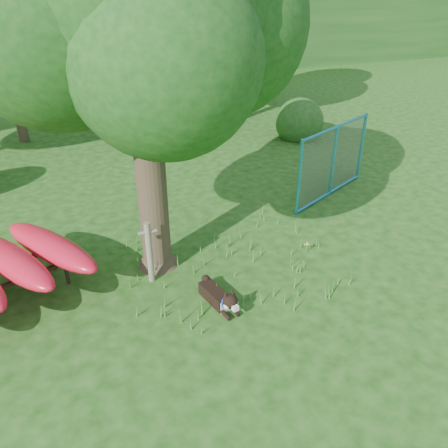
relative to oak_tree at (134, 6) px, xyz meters
name	(u,v)px	position (x,y,z in m)	size (l,w,h in m)	color
ground	(242,304)	(1.00, -1.94, -4.76)	(80.00, 80.00, 0.00)	#16440D
oak_tree	(134,6)	(0.00, 0.00, 0.00)	(5.87, 5.21, 7.14)	#372B1E
wooden_post	(149,251)	(-0.26, -0.56, -4.09)	(0.34, 0.12, 1.27)	#6E6353
husky_dog	(220,298)	(0.62, -1.83, -4.58)	(0.40, 1.16, 0.51)	black
fence_section	(333,161)	(5.35, 1.28, -3.78)	(3.10, 1.38, 3.25)	teal
wildflower_clump	(307,245)	(3.05, -0.98, -4.57)	(0.11, 0.09, 0.23)	#448A2D
bg_tree_c	(125,16)	(2.50, 11.06, -0.65)	(4.00, 4.00, 6.12)	#372B1E
shrub_right	(298,138)	(7.50, 6.06, -4.76)	(1.80, 1.80, 1.80)	#1E501A
shrub_mid	(178,146)	(3.00, 7.06, -4.76)	(1.80, 1.80, 1.80)	#1E501A
wooded_hillside	(50,24)	(1.00, 26.06, -1.76)	(80.00, 12.00, 6.00)	#1E501A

